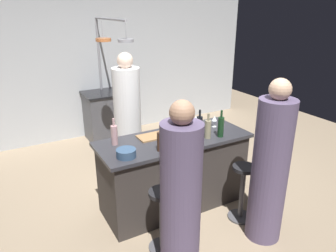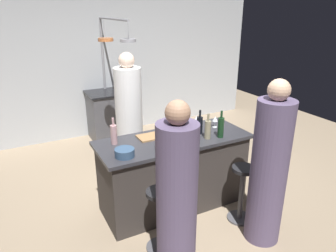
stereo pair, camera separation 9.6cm
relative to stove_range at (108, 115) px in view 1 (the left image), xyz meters
name	(u,v)px [view 1 (the left image)]	position (x,y,z in m)	size (l,w,h in m)	color
ground_plane	(174,204)	(0.00, -2.45, -0.45)	(9.00, 9.00, 0.00)	gray
back_wall	(97,66)	(0.00, 0.40, 0.85)	(6.40, 0.16, 2.60)	#B2B7BC
kitchen_island	(174,172)	(0.00, -2.45, 0.01)	(1.80, 0.72, 0.90)	#332D2B
stove_range	(108,115)	(0.00, 0.00, 0.00)	(0.80, 0.64, 0.89)	#47474C
chef	(128,121)	(-0.17, -1.44, 0.38)	(0.37, 0.37, 1.77)	white
bar_stool_left	(162,218)	(-0.50, -3.07, -0.07)	(0.28, 0.28, 0.68)	#4C4C51
guest_left	(181,201)	(-0.50, -3.42, 0.33)	(0.35, 0.35, 1.67)	#594C6B
bar_stool_right	(242,190)	(0.54, -3.07, -0.07)	(0.28, 0.28, 0.68)	#4C4C51
guest_right	(270,169)	(0.55, -3.41, 0.35)	(0.37, 0.37, 1.73)	#594C6B
overhead_pot_rack	(108,55)	(-0.05, -0.39, 1.16)	(0.57, 1.39, 2.17)	gray
cutting_board	(152,137)	(-0.22, -2.30, 0.46)	(0.32, 0.22, 0.02)	#997047
pepper_mill	(159,142)	(-0.31, -2.68, 0.56)	(0.05, 0.05, 0.21)	#382319
wine_bottle_green	(189,133)	(0.06, -2.67, 0.58)	(0.07, 0.07, 0.33)	#193D23
wine_bottle_red	(221,126)	(0.50, -2.67, 0.58)	(0.07, 0.07, 0.32)	#143319
wine_bottle_dark	(199,124)	(0.34, -2.46, 0.56)	(0.07, 0.07, 0.29)	black
wine_bottle_white	(208,129)	(0.34, -2.64, 0.57)	(0.07, 0.07, 0.30)	gray
wine_bottle_rose	(114,135)	(-0.66, -2.28, 0.57)	(0.07, 0.07, 0.30)	#B78C8E
wine_glass_near_right_guest	(196,119)	(0.43, -2.25, 0.56)	(0.07, 0.07, 0.15)	silver
wine_glass_near_left_guest	(214,119)	(0.63, -2.38, 0.56)	(0.07, 0.07, 0.15)	silver
mixing_bowl_blue	(126,153)	(-0.67, -2.64, 0.50)	(0.20, 0.20, 0.08)	#334C6B
mixing_bowl_steel	(181,130)	(0.18, -2.32, 0.48)	(0.20, 0.20, 0.06)	#B7B7BC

